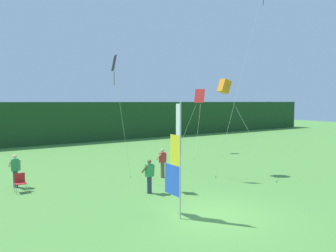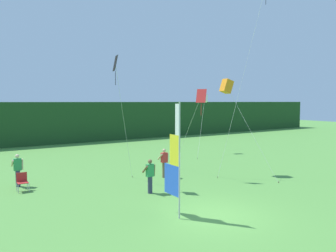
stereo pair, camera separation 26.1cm
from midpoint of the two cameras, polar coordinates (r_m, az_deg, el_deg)
The scene contains 12 objects.
ground_plane at distance 12.92m, azimuth 8.63°, elevation -15.29°, with size 120.00×120.00×0.00m, color #518E3D.
distant_treeline at distance 35.41m, azimuth -19.73°, elevation 0.53°, with size 80.00×2.40×4.28m, color #1E421E.
banner_flag at distance 12.15m, azimuth 1.84°, elevation -6.35°, with size 0.06×1.03×4.34m.
person_near_banner at distance 18.21m, azimuth -24.57°, elevation -6.96°, with size 0.55×0.48×1.67m.
person_mid_field at distance 15.44m, azimuth -2.70°, elevation -8.66°, with size 0.55×0.48×1.61m.
person_far_left at distance 18.52m, azimuth -0.27°, elevation -6.40°, with size 0.55×0.48×1.66m.
folding_chair at distance 17.31m, azimuth -23.87°, elevation -8.78°, with size 0.51×0.51×0.89m.
kite_black_diamond_0 at distance 16.64m, azimuth -8.64°, elevation 9.60°, with size 1.74×1.68×6.62m.
kite_black_diamond_1 at distance 20.42m, azimuth 16.61°, elevation 20.28°, with size 3.05×1.08×11.31m.
kite_white_box_2 at distance 27.73m, azimuth 6.76°, elevation 4.82°, with size 2.92×2.69×4.96m.
kite_orange_box_3 at distance 19.85m, azimuth 10.66°, elevation 6.85°, with size 1.01×3.74×5.70m.
kite_red_diamond_4 at distance 18.09m, azimuth 5.99°, elevation 4.47°, with size 0.76×3.78×5.02m.
Camera 2 is at (-8.02, -9.13, 4.33)m, focal length 34.64 mm.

